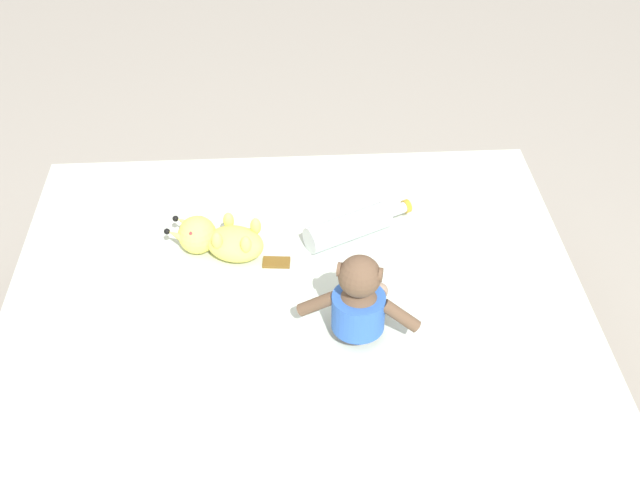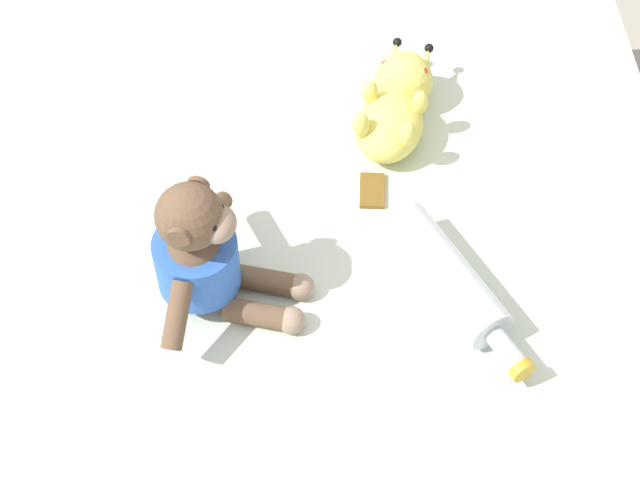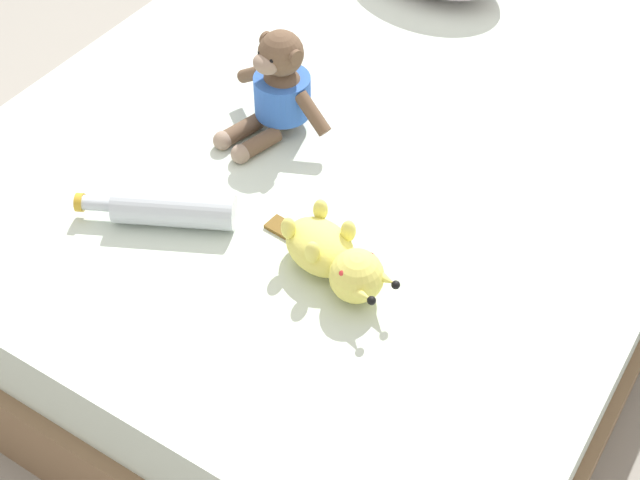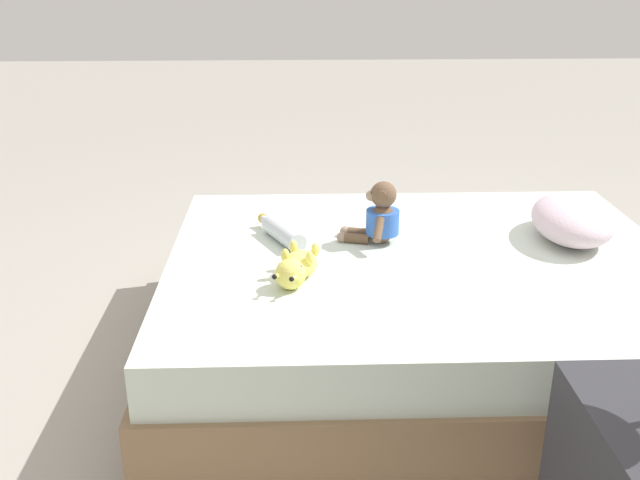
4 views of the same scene
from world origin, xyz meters
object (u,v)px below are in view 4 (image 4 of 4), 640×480
at_px(plush_monkey, 380,217).
at_px(plush_yellow_creature, 296,268).
at_px(glass_bottle, 283,233).
at_px(pillow, 572,219).
at_px(bed, 420,308).

height_order(plush_monkey, plush_yellow_creature, plush_monkey).
bearing_deg(glass_bottle, plush_monkey, 87.79).
xyz_separation_m(pillow, glass_bottle, (-0.01, -1.08, -0.04)).
bearing_deg(bed, pillow, 103.86).
bearing_deg(pillow, glass_bottle, -90.56).
bearing_deg(bed, glass_bottle, -107.09).
relative_size(plush_yellow_creature, glass_bottle, 1.06).
distance_m(plush_yellow_creature, glass_bottle, 0.35).
xyz_separation_m(bed, plush_yellow_creature, (0.19, -0.45, 0.26)).
height_order(pillow, plush_yellow_creature, pillow).
distance_m(pillow, plush_yellow_creature, 1.08).
bearing_deg(plush_yellow_creature, plush_monkey, 137.03).
height_order(pillow, plush_monkey, plush_monkey).
relative_size(bed, plush_yellow_creature, 5.76).
height_order(pillow, glass_bottle, pillow).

